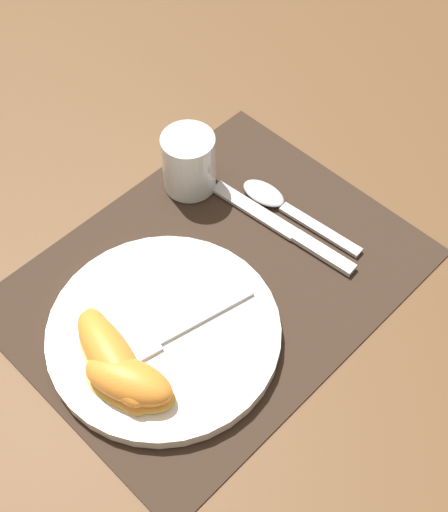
{
  "coord_description": "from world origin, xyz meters",
  "views": [
    {
      "loc": [
        -0.33,
        -0.34,
        0.7
      ],
      "look_at": [
        0.02,
        0.0,
        0.02
      ],
      "focal_mm": 50.0,
      "sensor_mm": 36.0,
      "label": 1
    }
  ],
  "objects_px": {
    "juice_glass": "(189,165)",
    "citrus_wedge_2": "(129,381)",
    "knife": "(285,229)",
    "citrus_wedge_0": "(103,348)",
    "fork": "(164,337)",
    "plate": "(164,333)",
    "spoon": "(278,203)",
    "citrus_wedge_1": "(111,359)"
  },
  "relations": [
    {
      "from": "juice_glass",
      "to": "spoon",
      "type": "distance_m",
      "value": 0.12
    },
    {
      "from": "knife",
      "to": "spoon",
      "type": "height_order",
      "value": "spoon"
    },
    {
      "from": "spoon",
      "to": "citrus_wedge_0",
      "type": "distance_m",
      "value": 0.3
    },
    {
      "from": "juice_glass",
      "to": "citrus_wedge_1",
      "type": "distance_m",
      "value": 0.28
    },
    {
      "from": "juice_glass",
      "to": "knife",
      "type": "distance_m",
      "value": 0.15
    },
    {
      "from": "fork",
      "to": "citrus_wedge_0",
      "type": "height_order",
      "value": "citrus_wedge_0"
    },
    {
      "from": "plate",
      "to": "spoon",
      "type": "xyz_separation_m",
      "value": [
        0.23,
        0.04,
        -0.0
      ]
    },
    {
      "from": "citrus_wedge_2",
      "to": "citrus_wedge_0",
      "type": "bearing_deg",
      "value": 82.43
    },
    {
      "from": "citrus_wedge_2",
      "to": "juice_glass",
      "type": "bearing_deg",
      "value": 34.43
    },
    {
      "from": "knife",
      "to": "citrus_wedge_2",
      "type": "distance_m",
      "value": 0.28
    },
    {
      "from": "spoon",
      "to": "citrus_wedge_2",
      "type": "bearing_deg",
      "value": -167.89
    },
    {
      "from": "plate",
      "to": "spoon",
      "type": "distance_m",
      "value": 0.23
    },
    {
      "from": "citrus_wedge_0",
      "to": "citrus_wedge_2",
      "type": "relative_size",
      "value": 1.0
    },
    {
      "from": "citrus_wedge_1",
      "to": "citrus_wedge_2",
      "type": "bearing_deg",
      "value": -98.03
    },
    {
      "from": "citrus_wedge_1",
      "to": "citrus_wedge_2",
      "type": "distance_m",
      "value": 0.03
    },
    {
      "from": "plate",
      "to": "citrus_wedge_2",
      "type": "relative_size",
      "value": 2.31
    },
    {
      "from": "plate",
      "to": "fork",
      "type": "height_order",
      "value": "fork"
    },
    {
      "from": "citrus_wedge_2",
      "to": "plate",
      "type": "bearing_deg",
      "value": 20.81
    },
    {
      "from": "juice_glass",
      "to": "spoon",
      "type": "xyz_separation_m",
      "value": [
        0.05,
        -0.11,
        -0.03
      ]
    },
    {
      "from": "plate",
      "to": "citrus_wedge_1",
      "type": "height_order",
      "value": "citrus_wedge_1"
    },
    {
      "from": "juice_glass",
      "to": "spoon",
      "type": "height_order",
      "value": "juice_glass"
    },
    {
      "from": "knife",
      "to": "citrus_wedge_2",
      "type": "height_order",
      "value": "citrus_wedge_2"
    },
    {
      "from": "plate",
      "to": "knife",
      "type": "xyz_separation_m",
      "value": [
        0.21,
        0.0,
        -0.01
      ]
    },
    {
      "from": "plate",
      "to": "citrus_wedge_1",
      "type": "distance_m",
      "value": 0.07
    },
    {
      "from": "juice_glass",
      "to": "spoon",
      "type": "relative_size",
      "value": 0.46
    },
    {
      "from": "fork",
      "to": "citrus_wedge_0",
      "type": "distance_m",
      "value": 0.07
    },
    {
      "from": "plate",
      "to": "juice_glass",
      "type": "bearing_deg",
      "value": 38.97
    },
    {
      "from": "juice_glass",
      "to": "citrus_wedge_1",
      "type": "bearing_deg",
      "value": -150.53
    },
    {
      "from": "citrus_wedge_0",
      "to": "citrus_wedge_1",
      "type": "distance_m",
      "value": 0.02
    },
    {
      "from": "fork",
      "to": "plate",
      "type": "bearing_deg",
      "value": 50.62
    },
    {
      "from": "spoon",
      "to": "citrus_wedge_1",
      "type": "bearing_deg",
      "value": -173.82
    },
    {
      "from": "knife",
      "to": "citrus_wedge_1",
      "type": "height_order",
      "value": "citrus_wedge_1"
    },
    {
      "from": "plate",
      "to": "citrus_wedge_2",
      "type": "distance_m",
      "value": 0.08
    },
    {
      "from": "fork",
      "to": "citrus_wedge_1",
      "type": "bearing_deg",
      "value": 167.46
    },
    {
      "from": "juice_glass",
      "to": "fork",
      "type": "xyz_separation_m",
      "value": [
        -0.18,
        -0.15,
        -0.02
      ]
    },
    {
      "from": "citrus_wedge_1",
      "to": "spoon",
      "type": "bearing_deg",
      "value": 6.18
    },
    {
      "from": "juice_glass",
      "to": "citrus_wedge_2",
      "type": "relative_size",
      "value": 0.72
    },
    {
      "from": "spoon",
      "to": "fork",
      "type": "distance_m",
      "value": 0.24
    },
    {
      "from": "juice_glass",
      "to": "citrus_wedge_1",
      "type": "xyz_separation_m",
      "value": [
        -0.24,
        -0.14,
        -0.0
      ]
    },
    {
      "from": "citrus_wedge_0",
      "to": "fork",
      "type": "bearing_deg",
      "value": -27.66
    },
    {
      "from": "plate",
      "to": "juice_glass",
      "type": "xyz_separation_m",
      "value": [
        0.18,
        0.14,
        0.03
      ]
    },
    {
      "from": "juice_glass",
      "to": "spoon",
      "type": "bearing_deg",
      "value": -63.2
    }
  ]
}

